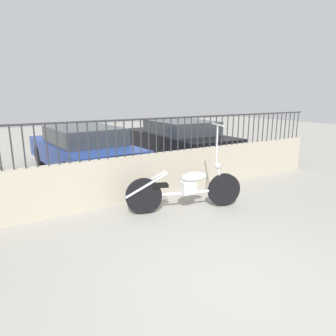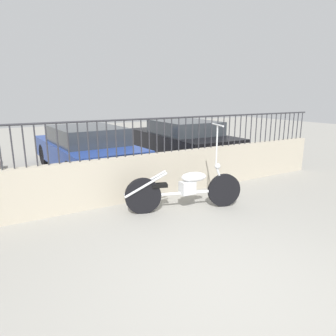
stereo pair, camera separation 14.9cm
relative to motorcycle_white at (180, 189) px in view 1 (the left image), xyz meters
The scene contains 6 objects.
ground_plane 2.38m from the motorcycle_white, 108.61° to the right, with size 40.00×40.00×0.00m, color gray.
low_wall 1.18m from the motorcycle_white, 129.39° to the left, with size 10.83×0.18×0.91m.
fence_railing 1.55m from the motorcycle_white, 129.39° to the left, with size 10.83×0.04×0.73m.
motorcycle_white is the anchor object (origin of this frame).
car_blue 3.85m from the motorcycle_white, 99.75° to the left, with size 2.09×4.59×1.25m.
car_black 4.72m from the motorcycle_white, 56.63° to the left, with size 2.00×4.55×1.27m.
Camera 1 is at (-2.19, -2.11, 2.07)m, focal length 32.00 mm.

